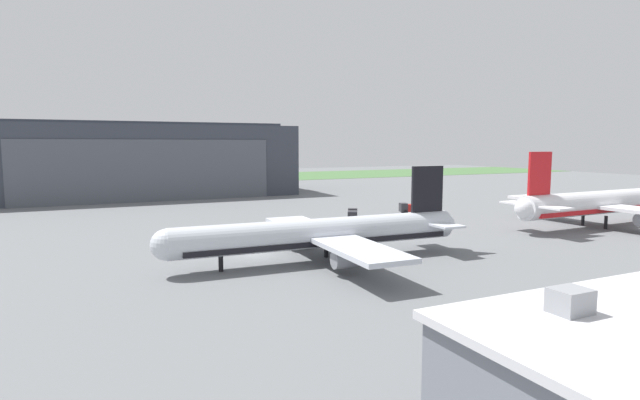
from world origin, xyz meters
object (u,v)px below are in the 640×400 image
object	(u,v)px
maintenance_hangar	(140,160)
ops_van	(410,208)
airliner_near_right	(322,234)
airliner_near_left	(601,203)
fuel_bowser	(353,215)

from	to	relation	value
maintenance_hangar	ops_van	size ratio (longest dim) A/B	16.54
maintenance_hangar	airliner_near_right	xyz separation A→B (m)	(11.67, -97.61, -6.58)
maintenance_hangar	airliner_near_left	world-z (taller)	maintenance_hangar
maintenance_hangar	fuel_bowser	size ratio (longest dim) A/B	17.01
maintenance_hangar	ops_van	xyz separation A→B (m)	(47.78, -65.75, -8.89)
ops_van	airliner_near_left	bearing A→B (deg)	-54.13
airliner_near_right	airliner_near_left	size ratio (longest dim) A/B	0.97
airliner_near_left	fuel_bowser	bearing A→B (deg)	146.94
airliner_near_right	maintenance_hangar	bearing A→B (deg)	96.82
maintenance_hangar	airliner_near_left	distance (m)	116.94
airliner_near_right	ops_van	bearing A→B (deg)	41.42
airliner_near_right	airliner_near_left	xyz separation A→B (m)	(56.92, 3.08, 0.71)
ops_van	fuel_bowser	distance (m)	17.13
maintenance_hangar	airliner_near_right	world-z (taller)	maintenance_hangar
airliner_near_left	ops_van	distance (m)	35.64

